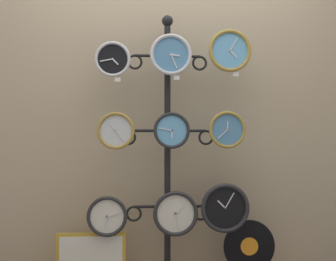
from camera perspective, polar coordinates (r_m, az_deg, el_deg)
shop_wall at (r=2.91m, az=-0.34°, el=7.27°), size 4.40×0.04×2.80m
display_stand at (r=2.72m, az=-0.09°, el=-7.71°), size 0.65×0.38×1.83m
clock_top_left at (r=2.68m, az=-8.03°, el=10.20°), size 0.24×0.04×0.24m
clock_top_center at (r=2.68m, az=0.42°, el=10.95°), size 0.28×0.04×0.28m
clock_top_right at (r=2.77m, az=8.96°, el=11.36°), size 0.30×0.04×0.30m
clock_middle_left at (r=2.59m, az=-7.57°, el=-0.03°), size 0.25×0.04×0.25m
clock_middle_center at (r=2.60m, az=0.54°, el=0.00°), size 0.24×0.04×0.24m
clock_middle_right at (r=2.68m, az=8.61°, el=0.11°), size 0.25×0.04×0.25m
clock_bottom_left at (r=2.66m, az=-8.84°, el=-12.21°), size 0.27×0.04×0.27m
clock_bottom_center at (r=2.65m, az=1.11°, el=-11.96°), size 0.30×0.04×0.30m
clock_bottom_right at (r=2.68m, az=8.29°, el=-11.07°), size 0.33×0.04×0.33m
vinyl_record at (r=2.83m, az=11.71°, el=-16.13°), size 0.36×0.01×0.36m
picture_frame at (r=2.76m, az=-11.09°, el=-17.29°), size 0.45×0.02×0.29m
price_tag_upper at (r=2.65m, az=-7.33°, el=7.36°), size 0.04×0.00×0.03m
price_tag_mid at (r=2.65m, az=1.26°, el=7.68°), size 0.04×0.00×0.03m
price_tag_lower at (r=2.75m, az=9.81°, el=8.05°), size 0.04×0.00×0.03m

